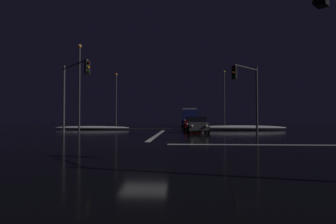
{
  "coord_description": "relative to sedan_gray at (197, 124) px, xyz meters",
  "views": [
    {
      "loc": [
        2.05,
        -14.03,
        1.46
      ],
      "look_at": [
        0.69,
        11.82,
        2.04
      ],
      "focal_mm": 27.35,
      "sensor_mm": 36.0,
      "label": 1
    }
  ],
  "objects": [
    {
      "name": "traffic_signal_ne",
      "position": [
        3.95,
        -3.6,
        3.26
      ],
      "size": [
        2.72,
        2.72,
        5.93
      ],
      "color": "#4C4C51",
      "rests_on": "ground"
    },
    {
      "name": "streetlamp_left_near",
      "position": [
        -12.94,
        2.65,
        4.74
      ],
      "size": [
        0.44,
        0.44,
        9.68
      ],
      "color": "#424247",
      "rests_on": "ground"
    },
    {
      "name": "sedan_gray",
      "position": [
        0.0,
        0.0,
        0.0
      ],
      "size": [
        2.02,
        4.33,
        1.57
      ],
      "color": "slate",
      "rests_on": "ground"
    },
    {
      "name": "crosswalk_bar_east",
      "position": [
        4.7,
        -11.17,
        -0.8
      ],
      "size": [
        14.08,
        0.4,
        0.01
      ],
      "color": "white",
      "rests_on": "ground"
    },
    {
      "name": "streetlamp_right_far",
      "position": [
        5.7,
        18.65,
        4.65
      ],
      "size": [
        0.44,
        0.44,
        9.51
      ],
      "color": "#424247",
      "rests_on": "ground"
    },
    {
      "name": "sedan_green",
      "position": [
        0.04,
        12.84,
        0.0
      ],
      "size": [
        2.02,
        4.33,
        1.57
      ],
      "color": "#14512D",
      "rests_on": "ground"
    },
    {
      "name": "streetlamp_left_far",
      "position": [
        -12.94,
        18.65,
        4.5
      ],
      "size": [
        0.44,
        0.44,
        9.22
      ],
      "color": "#424247",
      "rests_on": "ground"
    },
    {
      "name": "snow_bank_right_curb",
      "position": [
        5.4,
        5.45,
        -0.52
      ],
      "size": [
        10.59,
        1.5,
        0.55
      ],
      "color": "white",
      "rests_on": "ground"
    },
    {
      "name": "sedan_red",
      "position": [
        -0.29,
        6.3,
        0.0
      ],
      "size": [
        2.02,
        4.33,
        1.57
      ],
      "color": "maroon",
      "rests_on": "ground"
    },
    {
      "name": "centre_line_ns",
      "position": [
        -3.62,
        8.65,
        -0.8
      ],
      "size": [
        22.0,
        0.15,
        0.01
      ],
      "color": "yellow",
      "rests_on": "ground"
    },
    {
      "name": "stop_line_north",
      "position": [
        -3.62,
        -2.95,
        -0.8
      ],
      "size": [
        0.35,
        14.08,
        0.01
      ],
      "color": "white",
      "rests_on": "ground"
    },
    {
      "name": "traffic_signal_nw",
      "position": [
        -10.76,
        -4.03,
        3.54
      ],
      "size": [
        3.76,
        3.76,
        6.23
      ],
      "color": "#4C4C51",
      "rests_on": "ground"
    },
    {
      "name": "snow_bank_left_curb",
      "position": [
        -12.64,
        5.93,
        -0.59
      ],
      "size": [
        9.31,
        1.5,
        0.43
      ],
      "color": "white",
      "rests_on": "ground"
    },
    {
      "name": "ground",
      "position": [
        -3.62,
        -11.17,
        -0.85
      ],
      "size": [
        120.0,
        120.0,
        0.1
      ],
      "primitive_type": "cube",
      "color": "black"
    },
    {
      "name": "box_truck",
      "position": [
        -0.2,
        19.58,
        0.91
      ],
      "size": [
        2.68,
        8.28,
        3.08
      ],
      "color": "navy",
      "rests_on": "ground"
    }
  ]
}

